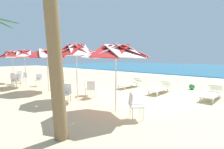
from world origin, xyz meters
TOP-DOWN VIEW (x-y plane):
  - ground_plane at (0.00, 0.00)m, footprint 80.00×80.00m
  - surf_foam at (0.00, 11.55)m, footprint 80.00×0.70m
  - beach_umbrella_0 at (0.39, -2.53)m, footprint 2.58×2.58m
  - plastic_chair_0 at (1.39, -2.73)m, footprint 0.63×0.63m
  - beach_umbrella_1 at (-2.29, -2.38)m, footprint 2.13×2.13m
  - plastic_chair_1 at (-1.93, -3.24)m, footprint 0.63×0.63m
  - plastic_chair_2 at (-1.89, -1.78)m, footprint 0.61×0.62m
  - plastic_chair_3 at (-2.51, -1.56)m, footprint 0.63×0.63m
  - beach_umbrella_2 at (-5.30, -2.38)m, footprint 2.33×2.33m
  - plastic_chair_4 at (-5.10, -1.69)m, footprint 0.60×0.58m
  - beach_umbrella_3 at (-7.90, -2.75)m, footprint 2.24×2.24m
  - plastic_chair_5 at (-8.97, -2.93)m, footprint 0.63×0.63m
  - plastic_chair_6 at (-8.03, -3.37)m, footprint 0.61×0.59m
  - plastic_chair_7 at (-7.39, -2.06)m, footprint 0.63×0.63m
  - beach_umbrella_4 at (-10.57, -2.73)m, footprint 1.96×1.96m
  - plastic_chair_8 at (-9.70, -2.94)m, footprint 0.58×0.60m
  - plastic_chair_9 at (-9.71, -2.21)m, footprint 0.57×0.59m
  - plastic_chair_10 at (-11.32, -1.96)m, footprint 0.49×0.46m
  - sun_lounger_0 at (2.63, 2.02)m, footprint 0.67×2.16m
  - sun_lounger_1 at (0.11, 1.65)m, footprint 0.65×2.15m
  - sun_lounger_2 at (-2.20, 1.87)m, footprint 0.79×2.19m
  - palm_tree_0 at (0.81, -5.21)m, footprint 2.80×2.97m
  - beach_ball at (1.11, 4.02)m, footprint 0.36×0.36m

SIDE VIEW (x-z plane):
  - ground_plane at x=0.00m, z-range 0.00..0.00m
  - surf_foam at x=0.00m, z-range 0.00..0.01m
  - beach_ball at x=1.11m, z-range 0.00..0.36m
  - sun_lounger_0 at x=2.63m, z-range -0.03..0.59m
  - sun_lounger_1 at x=0.11m, z-range -0.03..0.59m
  - sun_lounger_2 at x=-2.20m, z-range -0.03..0.59m
  - plastic_chair_0 at x=1.39m, z-range 0.06..0.93m
  - plastic_chair_1 at x=-1.93m, z-range 0.06..0.93m
  - plastic_chair_2 at x=-1.89m, z-range 0.06..0.93m
  - plastic_chair_3 at x=-2.51m, z-range 0.06..0.93m
  - plastic_chair_4 at x=-5.10m, z-range 0.06..0.93m
  - plastic_chair_5 at x=-8.97m, z-range 0.06..0.93m
  - plastic_chair_6 at x=-8.03m, z-range 0.06..0.93m
  - plastic_chair_7 at x=-7.39m, z-range 0.06..0.93m
  - plastic_chair_8 at x=-9.70m, z-range 0.06..0.93m
  - plastic_chair_9 at x=-9.71m, z-range 0.06..0.93m
  - plastic_chair_10 at x=-11.32m, z-range 0.06..0.93m
  - beach_umbrella_0 at x=0.39m, z-range 0.95..3.52m
  - beach_umbrella_2 at x=-5.30m, z-range 0.94..3.56m
  - beach_umbrella_4 at x=-10.57m, z-range 0.93..3.60m
  - beach_umbrella_3 at x=-7.90m, z-range 0.98..3.61m
  - beach_umbrella_1 at x=-2.29m, z-range 0.98..3.76m
  - palm_tree_0 at x=0.81m, z-range 0.59..4.96m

